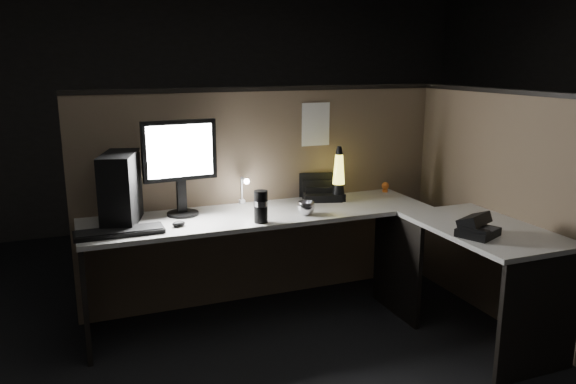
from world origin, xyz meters
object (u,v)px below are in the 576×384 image
object	(u,v)px
monitor	(180,158)
desk_phone	(476,227)
pc_tower	(121,189)
lava_lamp	(339,178)
keyboard	(119,232)

from	to	relation	value
monitor	desk_phone	xyz separation A→B (m)	(1.48, -1.06, -0.32)
pc_tower	desk_phone	distance (m)	2.11
monitor	lava_lamp	xyz separation A→B (m)	(1.10, -0.05, -0.21)
desk_phone	pc_tower	bearing A→B (deg)	126.97
keyboard	desk_phone	size ratio (longest dim) A/B	1.86
pc_tower	desk_phone	bearing A→B (deg)	-11.85
pc_tower	keyboard	world-z (taller)	pc_tower
monitor	desk_phone	bearing A→B (deg)	-40.65
pc_tower	lava_lamp	world-z (taller)	pc_tower
pc_tower	lava_lamp	size ratio (longest dim) A/B	1.11
lava_lamp	desk_phone	xyz separation A→B (m)	(0.37, -1.02, -0.11)
keyboard	desk_phone	xyz separation A→B (m)	(1.90, -0.77, 0.04)
pc_tower	keyboard	xyz separation A→B (m)	(-0.04, -0.22, -0.21)
lava_lamp	monitor	bearing A→B (deg)	177.49
monitor	desk_phone	size ratio (longest dim) A/B	2.26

